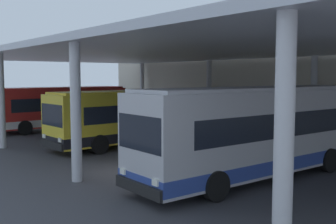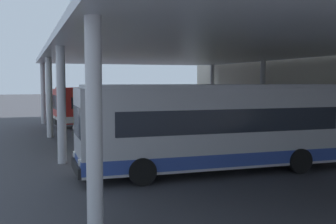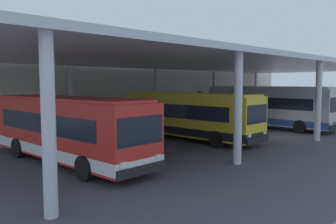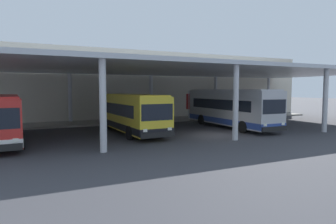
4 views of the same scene
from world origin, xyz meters
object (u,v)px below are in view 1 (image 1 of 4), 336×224
bus_middle_bay (258,131)px  bench_waiting (302,133)px  bus_nearest_bay (60,107)px  bus_second_bay (136,116)px

bus_middle_bay → bench_waiting: bus_middle_bay is taller
bus_middle_bay → bench_waiting: size_ratio=6.31×
bus_nearest_bay → bus_second_bay: same height
bus_nearest_bay → bench_waiting: bearing=29.0°
bus_second_bay → bench_waiting: bus_second_bay is taller
bus_nearest_bay → bench_waiting: bus_nearest_bay is taller
bus_middle_bay → bench_waiting: 9.28m
bus_middle_bay → bench_waiting: (-3.56, 8.49, -1.18)m
bus_nearest_bay → bench_waiting: size_ratio=5.92×
bus_nearest_bay → bus_middle_bay: (18.80, -0.05, 0.19)m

